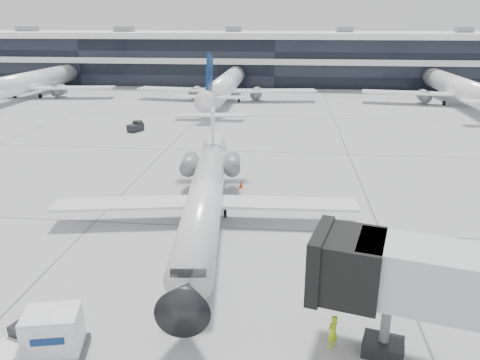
# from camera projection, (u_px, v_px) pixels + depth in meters

# --- Properties ---
(ground) EXTENTS (220.00, 220.00, 0.00)m
(ground) POSITION_uv_depth(u_px,v_px,m) (234.00, 228.00, 32.38)
(ground) COLOR #939396
(ground) RESTS_ON ground
(terminal) EXTENTS (170.00, 22.00, 10.00)m
(terminal) POSITION_uv_depth(u_px,v_px,m) (276.00, 60.00, 107.92)
(terminal) COLOR black
(terminal) RESTS_ON ground
(bg_jet_left) EXTENTS (32.00, 40.00, 9.60)m
(bg_jet_left) POSITION_uv_depth(u_px,v_px,m) (33.00, 96.00, 88.70)
(bg_jet_left) COLOR white
(bg_jet_left) RESTS_ON ground
(bg_jet_center) EXTENTS (32.00, 40.00, 9.60)m
(bg_jet_center) POSITION_uv_depth(u_px,v_px,m) (226.00, 100.00, 84.95)
(bg_jet_center) COLOR white
(bg_jet_center) RESTS_ON ground
(bg_jet_right) EXTENTS (32.00, 40.00, 9.60)m
(bg_jet_right) POSITION_uv_depth(u_px,v_px,m) (455.00, 104.00, 80.89)
(bg_jet_right) COLOR white
(bg_jet_right) RESTS_ON ground
(regional_jet) EXTENTS (21.36, 26.67, 6.16)m
(regional_jet) POSITION_uv_depth(u_px,v_px,m) (205.00, 195.00, 32.56)
(regional_jet) COLOR silver
(regional_jet) RESTS_ON ground
(ramp_worker) EXTENTS (0.69, 0.67, 1.59)m
(ramp_worker) POSITION_uv_depth(u_px,v_px,m) (333.00, 332.00, 20.32)
(ramp_worker) COLOR #BEEF19
(ramp_worker) RESTS_ON ground
(baggage_tug) EXTENTS (2.14, 2.77, 1.55)m
(baggage_tug) POSITION_uv_depth(u_px,v_px,m) (21.00, 348.00, 19.45)
(baggage_tug) COLOR silver
(baggage_tug) RESTS_ON ground
(cargo_uld) EXTENTS (2.93, 2.43, 2.11)m
(cargo_uld) POSITION_uv_depth(u_px,v_px,m) (54.00, 335.00, 19.70)
(cargo_uld) COLOR black
(cargo_uld) RESTS_ON ground
(traffic_cone) EXTENTS (0.51, 0.51, 0.58)m
(traffic_cone) POSITION_uv_depth(u_px,v_px,m) (241.00, 185.00, 40.09)
(traffic_cone) COLOR #D5470B
(traffic_cone) RESTS_ON ground
(far_tug) EXTENTS (1.97, 2.39, 1.31)m
(far_tug) POSITION_uv_depth(u_px,v_px,m) (136.00, 127.00, 60.56)
(far_tug) COLOR black
(far_tug) RESTS_ON ground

